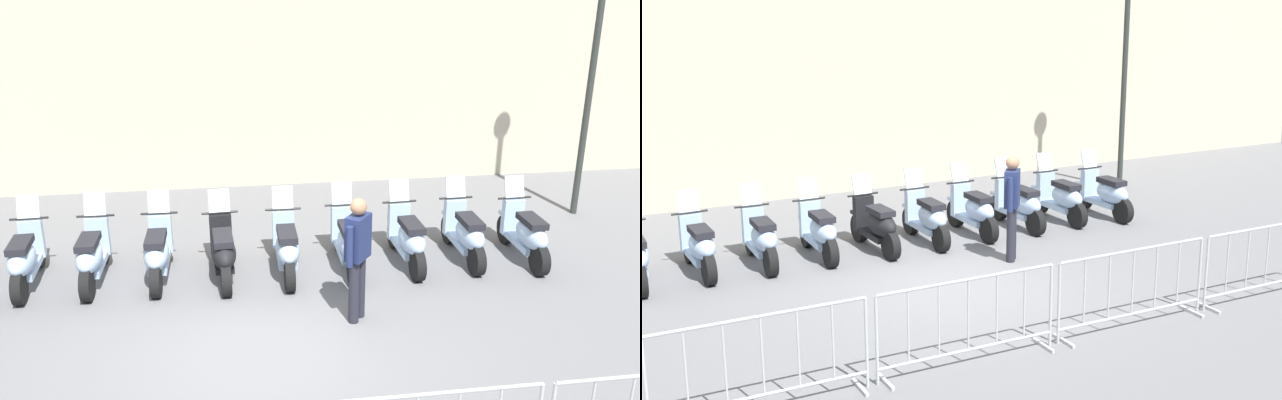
% 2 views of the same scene
% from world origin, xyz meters
% --- Properties ---
extents(ground_plane, '(120.00, 120.00, 0.00)m').
position_xyz_m(ground_plane, '(0.00, 0.00, 0.00)').
color(ground_plane, slate).
extents(motorcycle_1, '(0.56, 1.72, 1.24)m').
position_xyz_m(motorcycle_1, '(-3.33, 2.26, 0.45)').
color(motorcycle_1, black).
rests_on(motorcycle_1, ground).
extents(motorcycle_2, '(0.56, 1.72, 1.24)m').
position_xyz_m(motorcycle_2, '(-2.38, 2.23, 0.45)').
color(motorcycle_2, black).
rests_on(motorcycle_2, ground).
extents(motorcycle_3, '(0.56, 1.72, 1.24)m').
position_xyz_m(motorcycle_3, '(-1.42, 2.21, 0.45)').
color(motorcycle_3, black).
rests_on(motorcycle_3, ground).
extents(motorcycle_4, '(0.56, 1.72, 1.24)m').
position_xyz_m(motorcycle_4, '(-0.46, 2.10, 0.45)').
color(motorcycle_4, black).
rests_on(motorcycle_4, ground).
extents(motorcycle_5, '(0.56, 1.72, 1.24)m').
position_xyz_m(motorcycle_5, '(0.49, 2.11, 0.45)').
color(motorcycle_5, black).
rests_on(motorcycle_5, ground).
extents(motorcycle_6, '(0.56, 1.72, 1.24)m').
position_xyz_m(motorcycle_6, '(1.44, 2.18, 0.45)').
color(motorcycle_6, black).
rests_on(motorcycle_6, ground).
extents(motorcycle_7, '(0.56, 1.72, 1.24)m').
position_xyz_m(motorcycle_7, '(2.40, 2.19, 0.45)').
color(motorcycle_7, black).
rests_on(motorcycle_7, ground).
extents(motorcycle_8, '(0.56, 1.72, 1.24)m').
position_xyz_m(motorcycle_8, '(3.35, 2.23, 0.45)').
color(motorcycle_8, black).
rests_on(motorcycle_8, ground).
extents(motorcycle_9, '(0.56, 1.72, 1.24)m').
position_xyz_m(motorcycle_9, '(4.31, 2.10, 0.45)').
color(motorcycle_9, black).
rests_on(motorcycle_9, ground).
extents(street_lamp, '(0.36, 0.36, 5.15)m').
position_xyz_m(street_lamp, '(6.15, 3.96, 3.16)').
color(street_lamp, '#2D332D').
rests_on(street_lamp, ground).
extents(officer_near_row_end, '(0.40, 0.45, 1.73)m').
position_xyz_m(officer_near_row_end, '(1.29, 0.63, 0.98)').
color(officer_near_row_end, '#23232D').
rests_on(officer_near_row_end, ground).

